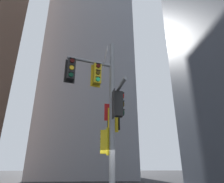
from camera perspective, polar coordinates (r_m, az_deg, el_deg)
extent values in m
cube|color=#9399A3|center=(35.27, -6.68, 0.69)|extent=(14.41, 14.41, 29.91)
cylinder|color=gray|center=(8.54, 0.03, -7.94)|extent=(0.25, 0.25, 7.76)
cylinder|color=gray|center=(9.17, -6.50, 8.89)|extent=(2.16, 0.85, 0.14)
cylinder|color=gray|center=(7.69, 1.78, 0.44)|extent=(0.44, 2.37, 0.14)
cube|color=gold|center=(9.13, -4.98, 4.69)|extent=(0.46, 0.18, 1.14)
cube|color=gold|center=(8.97, -4.60, 5.18)|extent=(0.43, 0.43, 1.00)
cylinder|color=#360605|center=(8.96, -4.12, 7.72)|extent=(0.21, 0.12, 0.20)
cube|color=black|center=(9.01, -4.09, 8.40)|extent=(0.23, 0.14, 0.02)
cylinder|color=#3C2C06|center=(8.80, -4.18, 5.72)|extent=(0.21, 0.12, 0.20)
cube|color=black|center=(8.85, -4.15, 6.43)|extent=(0.23, 0.14, 0.02)
cylinder|color=#19C672|center=(8.65, -4.24, 3.65)|extent=(0.21, 0.12, 0.20)
cube|color=black|center=(8.69, -4.21, 4.38)|extent=(0.23, 0.14, 0.02)
cube|color=black|center=(8.88, -12.56, 5.94)|extent=(0.46, 0.18, 1.14)
cube|color=black|center=(8.71, -12.32, 6.47)|extent=(0.43, 0.43, 1.00)
cylinder|color=#360605|center=(8.71, -11.88, 9.08)|extent=(0.21, 0.12, 0.20)
cube|color=black|center=(8.76, -11.81, 9.78)|extent=(0.23, 0.14, 0.02)
cylinder|color=yellow|center=(8.54, -12.06, 7.05)|extent=(0.21, 0.12, 0.20)
cube|color=black|center=(8.59, -11.99, 7.78)|extent=(0.23, 0.14, 0.02)
cylinder|color=#06311C|center=(8.38, -12.24, 4.94)|extent=(0.21, 0.12, 0.20)
cube|color=black|center=(8.43, -12.17, 5.69)|extent=(0.23, 0.14, 0.02)
cube|color=black|center=(7.45, 0.40, -3.75)|extent=(0.09, 0.48, 1.14)
cube|color=black|center=(7.49, 1.83, -3.83)|extent=(0.38, 0.38, 1.00)
cylinder|color=red|center=(7.65, 3.26, -1.41)|extent=(0.09, 0.21, 0.20)
cube|color=black|center=(7.69, 3.28, -0.57)|extent=(0.10, 0.23, 0.02)
cylinder|color=#3C2C06|center=(7.54, 3.31, -3.92)|extent=(0.09, 0.21, 0.20)
cube|color=black|center=(7.58, 3.34, -3.05)|extent=(0.10, 0.23, 0.02)
cylinder|color=#06311C|center=(7.45, 3.37, -6.49)|extent=(0.09, 0.21, 0.20)
cube|color=black|center=(7.48, 3.39, -5.60)|extent=(0.10, 0.23, 0.02)
cube|color=yellow|center=(8.44, -0.78, -14.85)|extent=(0.30, 0.41, 1.14)
cube|color=yellow|center=(8.54, -1.89, -14.91)|extent=(0.47, 0.47, 1.00)
cylinder|color=#360605|center=(8.69, -2.99, -12.68)|extent=(0.17, 0.20, 0.20)
cube|color=black|center=(8.72, -3.01, -11.90)|extent=(0.19, 0.22, 0.02)
cylinder|color=#3C2C06|center=(8.65, -3.04, -14.98)|extent=(0.17, 0.20, 0.20)
cube|color=black|center=(8.67, -3.06, -14.19)|extent=(0.19, 0.22, 0.02)
cylinder|color=#19C672|center=(8.62, -3.09, -17.29)|extent=(0.17, 0.20, 0.20)
cube|color=black|center=(8.63, -3.10, -16.49)|extent=(0.19, 0.22, 0.02)
cube|color=gold|center=(8.65, 0.26, -8.50)|extent=(0.46, 0.19, 1.14)
cube|color=gold|center=(8.83, 0.59, -8.76)|extent=(0.43, 0.43, 1.00)
cylinder|color=#360605|center=(9.10, 0.91, -6.86)|extent=(0.21, 0.12, 0.20)
cube|color=black|center=(9.14, 0.92, -6.14)|extent=(0.23, 0.14, 0.02)
cylinder|color=yellow|center=(9.02, 0.92, -9.02)|extent=(0.21, 0.12, 0.20)
cube|color=black|center=(9.05, 0.93, -8.28)|extent=(0.23, 0.14, 0.02)
cylinder|color=#06311C|center=(8.96, 0.94, -11.21)|extent=(0.21, 0.12, 0.20)
cube|color=black|center=(8.98, 0.94, -10.46)|extent=(0.23, 0.14, 0.02)
cube|color=white|center=(9.67, -2.06, 10.11)|extent=(0.16, 1.73, 0.28)
cube|color=#19479E|center=(9.67, -2.06, 10.11)|extent=(0.15, 1.69, 0.24)
cube|color=red|center=(8.83, -0.25, -6.29)|extent=(0.64, 0.09, 0.80)
cube|color=white|center=(8.83, -0.25, -6.29)|extent=(0.60, 0.09, 0.76)
cube|color=black|center=(8.71, 0.46, -9.30)|extent=(0.57, 0.23, 0.72)
cube|color=white|center=(8.71, 0.46, -9.30)|extent=(0.53, 0.21, 0.68)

